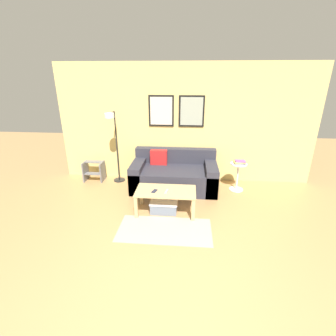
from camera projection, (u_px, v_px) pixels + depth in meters
ground_plane at (172, 332)px, 2.32m from camera, size 16.00×16.00×0.00m
wall_back at (185, 124)px, 5.31m from camera, size 5.60×0.09×2.55m
area_rug at (165, 230)px, 3.84m from camera, size 1.47×0.74×0.01m
couch at (174, 175)px, 5.21m from camera, size 1.77×0.97×0.77m
coffee_table at (166, 194)px, 4.23m from camera, size 1.04×0.55×0.42m
storage_bin at (164, 206)px, 4.35m from camera, size 0.48×0.38×0.20m
floor_lamp at (113, 138)px, 5.08m from camera, size 0.25×0.55×1.59m
side_table at (238, 174)px, 5.06m from camera, size 0.34×0.34×0.59m
book_stack at (240, 162)px, 4.96m from camera, size 0.25×0.19×0.06m
remote_control at (167, 191)px, 4.15m from camera, size 0.06×0.15×0.02m
cell_phone at (154, 191)px, 4.17m from camera, size 0.10×0.15×0.01m
step_stool at (94, 171)px, 5.56m from camera, size 0.44×0.31×0.44m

